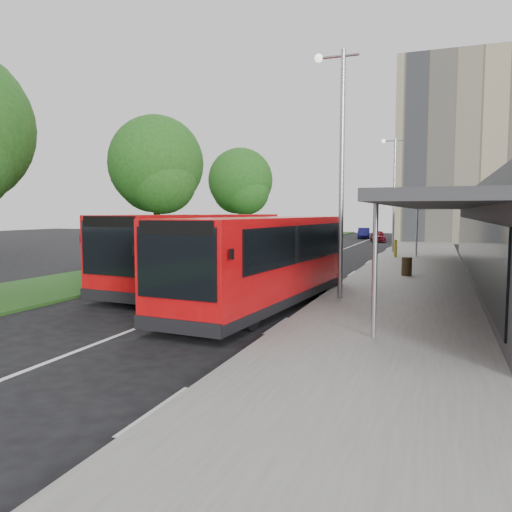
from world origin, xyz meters
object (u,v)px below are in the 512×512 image
Objects in this scene: bollard at (396,249)px; car_near at (378,236)px; lamp_post_far at (393,187)px; lamp_post_near at (339,159)px; car_far at (364,233)px; litter_bin at (407,266)px; tree_mid at (156,170)px; bus_second at (199,250)px; tree_far at (241,185)px; bus_main at (265,261)px.

bollard is 0.32× the size of car_near.
lamp_post_near is at bearing -90.00° from lamp_post_far.
litter_bin is at bearing -85.21° from car_far.
lamp_post_near reaches higher than tree_mid.
lamp_post_far is at bearing 97.80° from litter_bin.
tree_mid is 8.54m from bus_second.
bollard is at bearing -90.29° from car_near.
car_near is at bearing -76.67° from car_far.
bus_second is (5.27, -17.57, -3.58)m from tree_far.
lamp_post_near reaches higher than car_far.
tree_mid reaches higher than car_far.
tree_far is 22.78m from bus_main.
tree_far is 0.98× the size of lamp_post_far.
car_far is at bearing 102.96° from lamp_post_far.
lamp_post_far is at bearing 49.32° from tree_mid.
lamp_post_near is 0.79× the size of bus_main.
litter_bin is at bearing -90.99° from car_near.
litter_bin is at bearing 75.22° from lamp_post_near.
lamp_post_far is (0.00, 20.00, 0.00)m from lamp_post_near.
car_far is at bearing 101.03° from litter_bin.
lamp_post_near is 4.13m from bus_main.
car_far is (-5.55, 25.46, -0.09)m from bollard.
lamp_post_far reaches higher than bollard.
bollard is (2.60, 17.68, -0.75)m from bus_main.
lamp_post_far is 21.85m from bus_main.
lamp_post_near is 2.16× the size of car_far.
litter_bin is (12.93, -12.21, -4.50)m from tree_far.
lamp_post_near is 16.67m from bollard.
tree_mid is at bearing -130.68° from lamp_post_far.
bus_second reaches higher than litter_bin.
car_far is at bearing 99.61° from car_near.
tree_mid is at bearing -142.09° from bollard.
car_far is (-6.78, 34.79, 0.05)m from litter_bin.
lamp_post_far is 5.59m from bollard.
lamp_post_far is 22.57m from car_far.
car_near is at bearing 62.10° from tree_far.
bollard reaches higher than car_far.
lamp_post_far is at bearing -89.99° from car_near.
tree_mid is 15.51m from bollard.
lamp_post_far is at bearing 89.51° from bus_main.
lamp_post_near is 0.77× the size of bus_second.
lamp_post_far is at bearing 78.38° from bus_second.
bus_second is at bearing -46.56° from tree_mid.
litter_bin is 35.44m from car_far.
bus_second is 12.70× the size of litter_bin.
lamp_post_near is at bearing -8.29° from bus_second.
bus_second is at bearing -73.29° from tree_far.
tree_mid is 1.01× the size of lamp_post_far.
tree_mid is 13.75m from litter_bin.
bollard is 26.06m from car_far.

